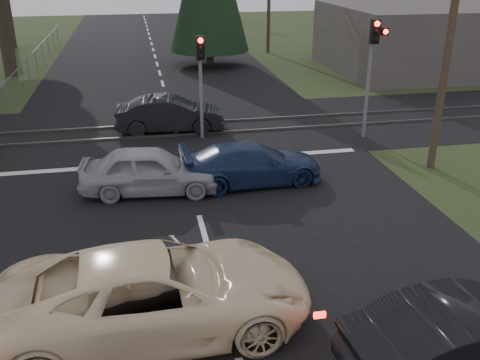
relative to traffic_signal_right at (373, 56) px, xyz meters
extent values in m
plane|color=#2E3D1B|center=(-7.55, -9.47, -3.31)|extent=(120.00, 120.00, 0.00)
cube|color=black|center=(-7.55, 0.53, -3.31)|extent=(14.00, 100.00, 0.01)
cube|color=black|center=(-7.55, 2.53, -3.31)|extent=(120.00, 8.00, 0.01)
cube|color=silver|center=(-7.55, -1.27, -3.30)|extent=(13.00, 0.35, 0.00)
cube|color=#59544C|center=(-7.55, 1.73, -3.26)|extent=(120.00, 0.12, 0.10)
cube|color=#59544C|center=(-7.55, 3.33, -3.26)|extent=(120.00, 0.12, 0.10)
cylinder|color=slate|center=(-0.05, 0.13, -1.41)|extent=(0.14, 0.14, 3.80)
cube|color=black|center=(-0.05, -0.05, 0.94)|extent=(0.32, 0.24, 0.90)
sphere|color=#FF0C07|center=(-0.05, -0.18, 1.24)|extent=(0.20, 0.20, 0.20)
sphere|color=black|center=(-0.05, -0.18, 0.94)|extent=(0.18, 0.18, 0.18)
sphere|color=black|center=(-0.05, -0.18, 0.64)|extent=(0.18, 0.18, 0.18)
cube|color=black|center=(0.33, -0.05, 0.94)|extent=(0.28, 0.22, 0.28)
sphere|color=#FF0C07|center=(0.33, -0.17, 0.94)|extent=(0.18, 0.18, 0.18)
cylinder|color=slate|center=(-6.55, 1.33, -1.71)|extent=(0.14, 0.14, 3.20)
cube|color=black|center=(-6.55, 1.15, 0.34)|extent=(0.32, 0.24, 0.90)
sphere|color=#FF0C07|center=(-6.55, 1.02, 0.64)|extent=(0.20, 0.20, 0.20)
sphere|color=black|center=(-6.55, 1.02, 0.34)|extent=(0.18, 0.18, 0.18)
sphere|color=black|center=(-6.55, 1.02, 0.04)|extent=(0.18, 0.18, 0.18)
cylinder|color=#4C3D2D|center=(0.95, -3.47, 1.19)|extent=(0.26, 0.26, 9.00)
cylinder|color=#473D33|center=(-16.55, 15.53, -0.61)|extent=(0.80, 0.80, 5.40)
cylinder|color=#473D33|center=(-18.55, 26.53, -0.61)|extent=(0.80, 0.80, 5.40)
cylinder|color=#473D33|center=(-4.05, 16.53, -2.31)|extent=(0.50, 0.50, 2.00)
cube|color=#59514C|center=(10.45, 12.53, -1.31)|extent=(14.00, 10.00, 4.00)
imported|color=#FFE7B6|center=(-8.95, -10.47, -2.46)|extent=(6.24, 3.07, 1.70)
imported|color=black|center=(-3.57, -12.85, -2.54)|extent=(4.77, 1.95, 1.54)
imported|color=#A0A3A8|center=(-8.82, -3.72, -2.58)|extent=(4.48, 2.17, 1.47)
imported|color=navy|center=(-5.55, -3.60, -2.64)|extent=(4.72, 2.13, 1.34)
imported|color=black|center=(-7.75, 2.46, -2.58)|extent=(4.58, 1.89, 1.47)
camera|label=1|loc=(-9.04, -19.41, 3.68)|focal=40.00mm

